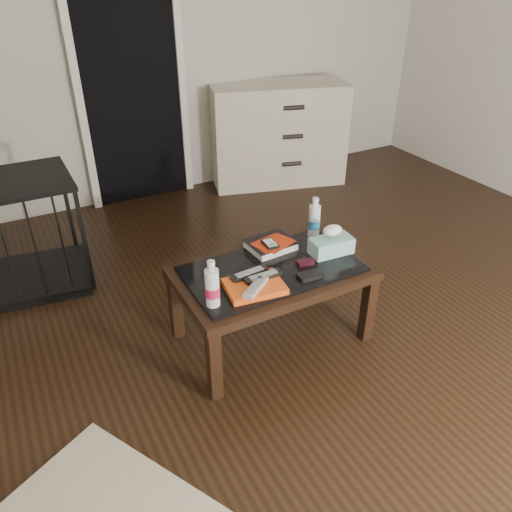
{
  "coord_description": "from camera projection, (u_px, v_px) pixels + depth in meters",
  "views": [
    {
      "loc": [
        -1.46,
        -1.63,
        1.86
      ],
      "look_at": [
        -0.44,
        0.28,
        0.55
      ],
      "focal_mm": 35.0,
      "sensor_mm": 36.0,
      "label": 1
    }
  ],
  "objects": [
    {
      "name": "remote_silver",
      "position": [
        256.0,
        286.0,
        2.38
      ],
      "size": [
        0.19,
        0.16,
        0.02
      ],
      "primitive_type": "cube",
      "rotation": [
        0.0,
        0.0,
        0.64
      ],
      "color": "#A2A2A6",
      "rests_on": "magazines"
    },
    {
      "name": "magazines",
      "position": [
        254.0,
        286.0,
        2.43
      ],
      "size": [
        0.31,
        0.24,
        0.03
      ],
      "primitive_type": "cube",
      "rotation": [
        0.0,
        0.0,
        -0.13
      ],
      "color": "#DF4F15",
      "rests_on": "coffee_table"
    },
    {
      "name": "ground",
      "position": [
        349.0,
        343.0,
        2.79
      ],
      "size": [
        5.0,
        5.0,
        0.0
      ],
      "primitive_type": "plane",
      "color": "black",
      "rests_on": "ground"
    },
    {
      "name": "coffee_table",
      "position": [
        272.0,
        278.0,
        2.63
      ],
      "size": [
        1.0,
        0.6,
        0.46
      ],
      "color": "black",
      "rests_on": "ground"
    },
    {
      "name": "tissue_box",
      "position": [
        331.0,
        246.0,
        2.71
      ],
      "size": [
        0.24,
        0.14,
        0.09
      ],
      "primitive_type": "cube",
      "rotation": [
        0.0,
        0.0,
        -0.07
      ],
      "color": "teal",
      "rests_on": "coffee_table"
    },
    {
      "name": "wallet",
      "position": [
        310.0,
        276.0,
        2.52
      ],
      "size": [
        0.12,
        0.08,
        0.02
      ],
      "primitive_type": "cube",
      "rotation": [
        0.0,
        0.0,
        -0.07
      ],
      "color": "black",
      "rests_on": "coffee_table"
    },
    {
      "name": "dvd_mailers",
      "position": [
        271.0,
        243.0,
        2.73
      ],
      "size": [
        0.21,
        0.17,
        0.01
      ],
      "primitive_type": "cube",
      "rotation": [
        0.0,
        0.0,
        0.2
      ],
      "color": "#B9290C",
      "rests_on": "textbook"
    },
    {
      "name": "dresser",
      "position": [
        278.0,
        134.0,
        4.57
      ],
      "size": [
        1.29,
        0.81,
        0.9
      ],
      "rotation": [
        0.0,
        0.0,
        -0.28
      ],
      "color": "beige",
      "rests_on": "ground"
    },
    {
      "name": "pet_crate",
      "position": [
        10.0,
        254.0,
        3.16
      ],
      "size": [
        0.97,
        0.71,
        0.71
      ],
      "rotation": [
        0.0,
        0.0,
        -0.13
      ],
      "color": "black",
      "rests_on": "ground"
    },
    {
      "name": "water_bottle_left",
      "position": [
        212.0,
        283.0,
        2.27
      ],
      "size": [
        0.08,
        0.08,
        0.24
      ],
      "primitive_type": "cylinder",
      "rotation": [
        0.0,
        0.0,
        -0.35
      ],
      "color": "silver",
      "rests_on": "coffee_table"
    },
    {
      "name": "ipod",
      "position": [
        270.0,
        244.0,
        2.7
      ],
      "size": [
        0.07,
        0.11,
        0.02
      ],
      "primitive_type": "cube",
      "rotation": [
        0.0,
        0.0,
        -0.05
      ],
      "color": "black",
      "rests_on": "dvd_mailers"
    },
    {
      "name": "textbook",
      "position": [
        271.0,
        245.0,
        2.76
      ],
      "size": [
        0.26,
        0.22,
        0.05
      ],
      "primitive_type": "cube",
      "rotation": [
        0.0,
        0.0,
        0.07
      ],
      "color": "black",
      "rests_on": "coffee_table"
    },
    {
      "name": "room_shell",
      "position": [
        389.0,
        27.0,
        1.95
      ],
      "size": [
        5.0,
        5.0,
        5.0
      ],
      "color": "beige",
      "rests_on": "ground"
    },
    {
      "name": "flip_phone",
      "position": [
        306.0,
        263.0,
        2.62
      ],
      "size": [
        0.09,
        0.06,
        0.02
      ],
      "primitive_type": "cube",
      "rotation": [
        0.0,
        0.0,
        -0.1
      ],
      "color": "black",
      "rests_on": "coffee_table"
    },
    {
      "name": "water_bottle_right",
      "position": [
        314.0,
        217.0,
        2.84
      ],
      "size": [
        0.07,
        0.07,
        0.24
      ],
      "primitive_type": "cylinder",
      "rotation": [
        0.0,
        0.0,
        -0.01
      ],
      "color": "silver",
      "rests_on": "coffee_table"
    },
    {
      "name": "remote_black_back",
      "position": [
        249.0,
        273.0,
        2.48
      ],
      "size": [
        0.2,
        0.07,
        0.02
      ],
      "primitive_type": "cube",
      "rotation": [
        0.0,
        0.0,
        0.08
      ],
      "color": "black",
      "rests_on": "magazines"
    },
    {
      "name": "remote_black_front",
      "position": [
        263.0,
        276.0,
        2.46
      ],
      "size": [
        0.2,
        0.06,
        0.02
      ],
      "primitive_type": "cube",
      "rotation": [
        0.0,
        0.0,
        0.03
      ],
      "color": "black",
      "rests_on": "magazines"
    },
    {
      "name": "doorway",
      "position": [
        130.0,
        78.0,
        3.95
      ],
      "size": [
        0.9,
        0.08,
        2.07
      ],
      "color": "black",
      "rests_on": "ground"
    }
  ]
}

